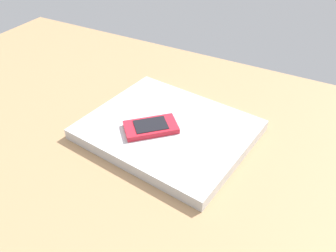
% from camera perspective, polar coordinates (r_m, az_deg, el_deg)
% --- Properties ---
extents(desk_surface, '(1.20, 0.80, 0.03)m').
position_cam_1_polar(desk_surface, '(0.69, -8.62, -2.15)').
color(desk_surface, '#9E7751').
rests_on(desk_surface, ground).
extents(laptop_closed, '(0.33, 0.28, 0.02)m').
position_cam_1_polar(laptop_closed, '(0.66, 0.00, -0.62)').
color(laptop_closed, '#B7BABC').
rests_on(laptop_closed, desk_surface).
extents(cell_phone_on_laptop, '(0.11, 0.11, 0.01)m').
position_cam_1_polar(cell_phone_on_laptop, '(0.64, -2.86, -0.17)').
color(cell_phone_on_laptop, red).
rests_on(cell_phone_on_laptop, laptop_closed).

